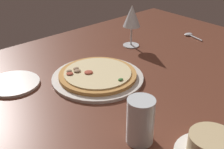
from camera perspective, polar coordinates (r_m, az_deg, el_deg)
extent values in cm
cube|color=brown|center=(95.64, 2.81, -3.35)|extent=(150.00, 110.00, 4.00)
cylinder|color=silver|center=(98.71, -2.72, -0.60)|extent=(30.07, 30.07, 1.00)
cylinder|color=#C68C47|center=(98.19, -2.74, -0.04)|extent=(25.46, 25.46, 1.20)
cylinder|color=beige|center=(97.81, -2.75, 0.37)|extent=(22.03, 22.03, 0.40)
ellipsoid|color=#AD4733|center=(97.26, -4.49, 0.45)|extent=(2.86, 2.69, 0.52)
ellipsoid|color=#937556|center=(98.35, -8.15, 0.64)|extent=(1.85, 1.65, 0.75)
ellipsoid|color=#AD4733|center=(97.08, -8.04, 0.19)|extent=(2.24, 2.20, 0.52)
ellipsoid|color=#387033|center=(92.68, 1.65, -0.94)|extent=(1.75, 1.29, 0.53)
ellipsoid|color=#937556|center=(98.42, -6.63, 0.72)|extent=(2.36, 2.15, 0.60)
ellipsoid|color=#937556|center=(99.96, -6.87, 1.16)|extent=(2.07, 1.55, 0.61)
cylinder|color=#D1B784|center=(70.61, 18.32, -12.63)|extent=(10.23, 10.23, 5.08)
cylinder|color=silver|center=(124.88, 3.63, 5.57)|extent=(6.60, 6.60, 0.40)
cylinder|color=silver|center=(123.34, 3.69, 7.37)|extent=(0.80, 0.80, 7.99)
cone|color=silver|center=(120.67, 3.81, 11.08)|extent=(6.99, 6.99, 8.69)
cone|color=maroon|center=(121.49, 3.77, 9.86)|extent=(2.35, 2.35, 3.25)
cylinder|color=silver|center=(70.31, 5.42, -8.77)|extent=(6.55, 6.55, 11.48)
cylinder|color=silver|center=(71.40, 5.35, -9.92)|extent=(6.03, 6.03, 7.88)
cylinder|color=silver|center=(100.33, -18.27, -1.64)|extent=(16.68, 16.68, 0.90)
ellipsoid|color=silver|center=(140.24, 14.33, 7.43)|extent=(4.54, 3.64, 1.00)
cylinder|color=silver|center=(137.35, 15.52, 6.78)|extent=(2.68, 8.65, 0.70)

